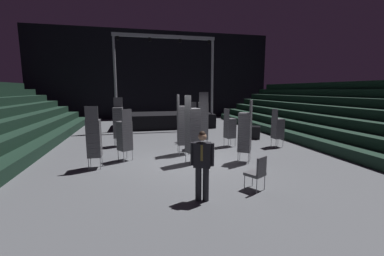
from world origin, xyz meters
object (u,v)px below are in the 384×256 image
at_px(chair_stack_rear_right, 191,122).
at_px(chair_stack_aisle_left, 125,135).
at_px(stage_riser, 164,119).
at_px(chair_stack_mid_right, 183,125).
at_px(equipment_road_case, 252,132).
at_px(chair_stack_front_left, 203,120).
at_px(chair_stack_aisle_right, 278,128).
at_px(chair_stack_front_right, 193,130).
at_px(chair_stack_mid_left, 245,132).
at_px(loose_chair_near_man, 257,171).
at_px(man_with_tie, 202,162).
at_px(chair_stack_mid_centre, 118,122).
at_px(chair_stack_rear_centre, 94,138).
at_px(chair_stack_rear_left, 230,128).

xyz_separation_m(chair_stack_rear_right, chair_stack_aisle_left, (-3.21, -2.92, -0.04)).
relative_size(stage_riser, chair_stack_mid_right, 2.77).
relative_size(chair_stack_rear_right, equipment_road_case, 2.28).
xyz_separation_m(chair_stack_front_left, chair_stack_aisle_right, (3.44, -0.62, -0.38)).
distance_m(chair_stack_front_right, chair_stack_mid_right, 1.37).
bearing_deg(chair_stack_mid_right, chair_stack_rear_right, 161.37).
bearing_deg(chair_stack_mid_left, loose_chair_near_man, -163.23).
bearing_deg(chair_stack_aisle_left, man_with_tie, -98.96).
bearing_deg(chair_stack_mid_left, chair_stack_aisle_left, 108.67).
bearing_deg(chair_stack_aisle_right, chair_stack_front_right, -73.18).
height_order(chair_stack_mid_left, chair_stack_mid_right, chair_stack_mid_right).
bearing_deg(chair_stack_mid_right, equipment_road_case, 120.96).
xyz_separation_m(chair_stack_front_left, chair_stack_rear_right, (-0.24, 1.53, -0.25)).
distance_m(man_with_tie, chair_stack_rear_right, 7.06).
xyz_separation_m(chair_stack_front_left, chair_stack_aisle_left, (-3.45, -1.40, -0.29)).
distance_m(stage_riser, chair_stack_front_right, 9.36).
xyz_separation_m(stage_riser, chair_stack_front_left, (0.98, -7.05, 0.69)).
distance_m(chair_stack_front_right, chair_stack_mid_centre, 4.47).
bearing_deg(chair_stack_front_left, chair_stack_rear_centre, -144.16).
relative_size(stage_riser, chair_stack_rear_left, 3.82).
relative_size(chair_stack_rear_right, chair_stack_rear_centre, 0.96).
relative_size(chair_stack_rear_centre, loose_chair_near_man, 2.26).
height_order(chair_stack_rear_left, chair_stack_rear_centre, chair_stack_rear_centre).
distance_m(chair_stack_front_left, chair_stack_rear_left, 1.36).
distance_m(chair_stack_rear_left, equipment_road_case, 2.54).
distance_m(chair_stack_rear_centre, equipment_road_case, 8.53).
bearing_deg(chair_stack_front_right, chair_stack_mid_centre, -157.34).
xyz_separation_m(chair_stack_aisle_right, equipment_road_case, (-0.22, 2.17, -0.56)).
relative_size(chair_stack_rear_right, chair_stack_aisle_right, 1.14).
xyz_separation_m(chair_stack_mid_left, chair_stack_aisle_right, (2.58, 1.99, -0.25)).
distance_m(chair_stack_mid_left, chair_stack_mid_right, 2.61).
height_order(stage_riser, chair_stack_rear_centre, stage_riser).
xyz_separation_m(chair_stack_rear_right, loose_chair_near_man, (0.29, -6.68, -0.49)).
bearing_deg(chair_stack_front_right, loose_chair_near_man, 5.02).
height_order(chair_stack_aisle_left, chair_stack_aisle_right, chair_stack_aisle_left).
distance_m(chair_stack_mid_left, chair_stack_mid_centre, 6.05).
height_order(man_with_tie, chair_stack_rear_left, chair_stack_rear_left).
bearing_deg(chair_stack_rear_centre, stage_riser, 70.71).
bearing_deg(chair_stack_rear_right, chair_stack_rear_centre, -159.50).
relative_size(man_with_tie, chair_stack_aisle_right, 0.96).
bearing_deg(stage_riser, chair_stack_front_right, -90.34).
bearing_deg(chair_stack_rear_centre, chair_stack_rear_left, 21.70).
xyz_separation_m(chair_stack_rear_centre, chair_stack_aisle_left, (0.98, 0.75, -0.08)).
height_order(chair_stack_mid_left, chair_stack_rear_centre, chair_stack_mid_left).
relative_size(chair_stack_front_left, chair_stack_mid_right, 1.03).
xyz_separation_m(man_with_tie, chair_stack_mid_right, (0.40, 4.49, 0.27)).
height_order(chair_stack_mid_right, loose_chair_near_man, chair_stack_mid_right).
relative_size(chair_stack_mid_left, chair_stack_aisle_right, 1.28).
distance_m(chair_stack_rear_right, chair_stack_rear_centre, 5.57).
bearing_deg(chair_stack_front_right, chair_stack_rear_centre, -108.22).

